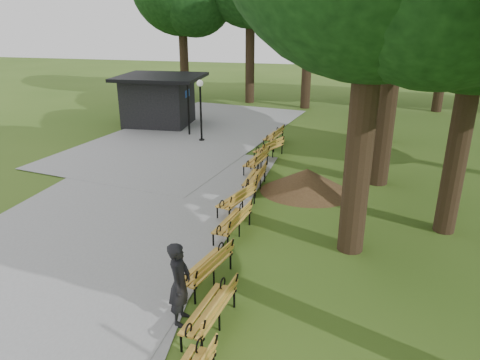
% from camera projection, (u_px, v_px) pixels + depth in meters
% --- Properties ---
extents(ground, '(100.00, 100.00, 0.00)m').
position_uv_depth(ground, '(196.00, 300.00, 10.09)').
color(ground, '#355618').
rests_on(ground, ground).
extents(path, '(12.00, 38.00, 0.06)m').
position_uv_depth(path, '(103.00, 224.00, 13.66)').
color(path, gray).
rests_on(path, ground).
extents(person, '(0.47, 0.69, 1.83)m').
position_uv_depth(person, '(180.00, 283.00, 9.09)').
color(person, black).
rests_on(person, ground).
extents(kiosk, '(4.74, 4.17, 2.85)m').
position_uv_depth(kiosk, '(158.00, 100.00, 25.37)').
color(kiosk, black).
rests_on(kiosk, ground).
extents(lamp_post, '(0.32, 0.32, 3.06)m').
position_uv_depth(lamp_post, '(200.00, 97.00, 21.81)').
color(lamp_post, black).
rests_on(lamp_post, ground).
extents(dirt_mound, '(2.81, 2.81, 0.90)m').
position_uv_depth(dirt_mound, '(307.00, 181.00, 15.98)').
color(dirt_mound, '#47301C').
rests_on(dirt_mound, ground).
extents(bench_2, '(0.89, 1.97, 0.88)m').
position_uv_depth(bench_2, '(209.00, 310.00, 9.04)').
color(bench_2, gold).
rests_on(bench_2, ground).
extents(bench_3, '(1.10, 2.00, 0.88)m').
position_uv_depth(bench_3, '(206.00, 267.00, 10.57)').
color(bench_3, gold).
rests_on(bench_3, ground).
extents(bench_4, '(0.93, 1.98, 0.88)m').
position_uv_depth(bench_4, '(232.00, 222.00, 12.86)').
color(bench_4, gold).
rests_on(bench_4, ground).
extents(bench_5, '(1.16, 2.00, 0.88)m').
position_uv_depth(bench_5, '(237.00, 199.00, 14.45)').
color(bench_5, gold).
rests_on(bench_5, ground).
extents(bench_6, '(0.69, 1.92, 0.88)m').
position_uv_depth(bench_6, '(254.00, 178.00, 16.30)').
color(bench_6, gold).
rests_on(bench_6, ground).
extents(bench_7, '(0.91, 1.97, 0.88)m').
position_uv_depth(bench_7, '(256.00, 161.00, 18.20)').
color(bench_7, gold).
rests_on(bench_7, ground).
extents(bench_8, '(1.31, 2.00, 0.88)m').
position_uv_depth(bench_8, '(269.00, 148.00, 19.86)').
color(bench_8, gold).
rests_on(bench_8, ground).
extents(bench_9, '(0.92, 1.97, 0.88)m').
position_uv_depth(bench_9, '(273.00, 136.00, 21.82)').
color(bench_9, gold).
rests_on(bench_9, ground).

